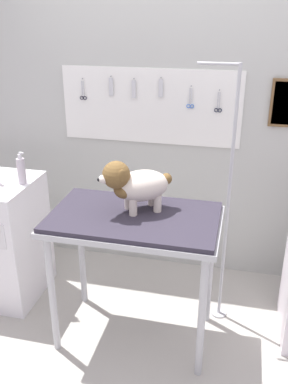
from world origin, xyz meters
TOP-DOWN VIEW (x-y plane):
  - ground at (0.00, 0.00)m, footprint 4.40×4.00m
  - rear_wall_panel at (0.00, 1.28)m, footprint 4.00×0.09m
  - grooming_table at (-0.06, 0.34)m, footprint 1.03×0.62m
  - grooming_arm at (0.47, 0.66)m, footprint 0.30×0.11m
  - dog at (-0.06, 0.39)m, footprint 0.43×0.35m
  - conditioner_bottle at (-0.90, 0.58)m, footprint 0.06×0.06m

SIDE VIEW (x-z plane):
  - ground at x=0.00m, z-range -0.04..0.00m
  - grooming_table at x=-0.06m, z-range 0.35..1.24m
  - grooming_arm at x=0.47m, z-range -0.06..1.69m
  - conditioner_bottle at x=-0.90m, z-range 0.89..1.12m
  - dog at x=-0.06m, z-range 0.90..1.23m
  - rear_wall_panel at x=0.00m, z-range 0.01..2.31m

